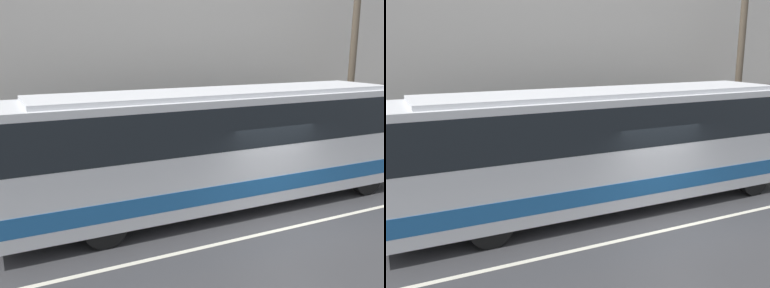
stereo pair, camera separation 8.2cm
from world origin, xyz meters
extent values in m
plane|color=#38383A|center=(0.00, 0.00, 0.00)|extent=(60.00, 60.00, 0.00)
cube|color=gray|center=(0.00, 5.22, 0.09)|extent=(60.00, 2.44, 0.18)
cube|color=silver|center=(0.00, 6.59, 5.57)|extent=(60.00, 0.30, 11.14)
cube|color=#2D2B28|center=(0.00, 6.42, 1.39)|extent=(60.00, 0.06, 2.78)
cube|color=beige|center=(0.00, 0.00, 0.00)|extent=(54.00, 0.14, 0.01)
cube|color=silver|center=(-0.85, 2.14, 1.82)|extent=(12.37, 2.54, 2.93)
cube|color=#1E5999|center=(-0.85, 2.14, 0.90)|extent=(12.31, 2.56, 0.45)
cube|color=black|center=(-0.85, 2.14, 2.55)|extent=(12.00, 2.56, 1.11)
cube|color=orange|center=(5.29, 2.14, 3.09)|extent=(0.12, 1.91, 0.28)
cube|color=silver|center=(-0.85, 2.14, 3.34)|extent=(10.52, 2.16, 0.12)
cylinder|color=black|center=(3.74, 1.03, 0.53)|extent=(1.05, 0.28, 1.05)
cylinder|color=black|center=(3.74, 3.25, 0.53)|extent=(1.05, 0.28, 1.05)
cylinder|color=black|center=(-4.64, 1.03, 0.53)|extent=(1.05, 0.28, 1.05)
cylinder|color=black|center=(-4.64, 3.25, 0.53)|extent=(1.05, 0.28, 1.05)
cylinder|color=brown|center=(6.51, 4.65, 3.51)|extent=(0.27, 0.27, 6.66)
cylinder|color=navy|center=(-1.15, 5.51, 0.83)|extent=(0.36, 0.36, 1.32)
sphere|color=tan|center=(-1.15, 5.51, 1.62)|extent=(0.24, 0.24, 0.24)
camera|label=1|loc=(-6.87, -8.12, 4.60)|focal=40.00mm
camera|label=2|loc=(-6.79, -8.16, 4.60)|focal=40.00mm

